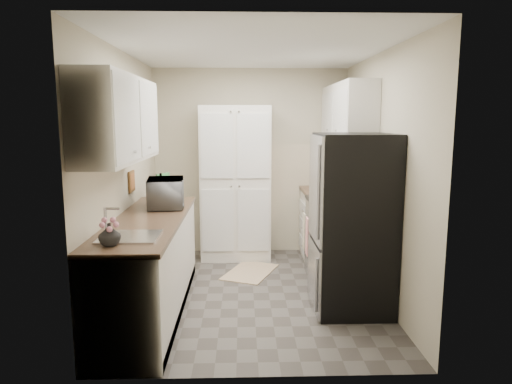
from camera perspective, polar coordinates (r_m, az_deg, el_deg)
ground at (r=4.97m, az=-0.33°, el=-12.52°), size 3.20×3.20×0.00m
room_shell at (r=4.61m, az=-0.57°, el=6.56°), size 2.64×3.24×2.52m
pantry_cabinet at (r=5.99m, az=-2.56°, el=1.12°), size 0.90×0.55×2.00m
base_cabinet_left at (r=4.50m, az=-13.07°, el=-9.15°), size 0.60×2.30×0.88m
countertop_left at (r=4.38m, az=-13.28°, el=-3.42°), size 0.63×2.33×0.04m
base_cabinet_right at (r=6.07m, az=8.79°, el=-4.25°), size 0.60×0.80×0.88m
countertop_right at (r=5.98m, az=8.90°, el=0.04°), size 0.63×0.83×0.04m
electric_range at (r=5.30m, az=10.21°, el=-5.83°), size 0.71×0.78×1.13m
refrigerator at (r=4.45m, az=12.02°, el=-3.85°), size 0.70×0.72×1.70m
microwave at (r=4.84m, az=-11.19°, el=-0.11°), size 0.44×0.59×0.30m
wine_bottle at (r=5.09m, az=-11.79°, el=0.31°), size 0.08×0.08×0.30m
flower_vase at (r=3.48m, az=-17.84°, el=-5.09°), size 0.19×0.19×0.17m
cutting_board at (r=5.35m, az=-11.37°, el=0.73°), size 0.12×0.22×0.30m
toaster_oven at (r=6.03m, az=9.78°, el=1.49°), size 0.39×0.47×0.25m
fruit_basket at (r=6.02m, az=9.64°, el=3.17°), size 0.29×0.29×0.10m
kitchen_mat at (r=5.59m, az=-0.74°, el=-9.96°), size 0.74×0.89×0.01m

